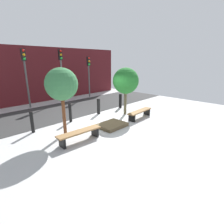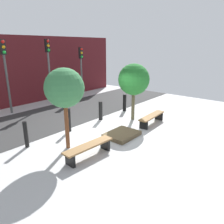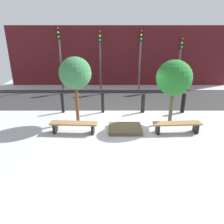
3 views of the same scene
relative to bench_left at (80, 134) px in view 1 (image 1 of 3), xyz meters
The scene contains 15 objects.
ground_plane 2.40m from the bench_left, 26.45° to the left, with size 18.00×18.00×0.00m, color #B2B2B2.
road_strip 5.12m from the bench_left, 65.44° to the left, with size 18.00×4.10×0.01m, color #2F2F2F.
building_facade 8.86m from the bench_left, 75.82° to the left, with size 16.20×0.50×4.26m, color #511419.
bench_left is the anchor object (origin of this frame).
bench_right 4.25m from the bench_left, ahead, with size 1.99×0.51×0.45m.
planter_bed 2.15m from the bench_left, ahead, with size 1.38×1.08×0.17m, color brown.
tree_behind_left_bench 2.21m from the bench_left, 90.00° to the left, with size 1.39×1.39×2.96m.
tree_behind_right_bench 4.71m from the bench_left, 14.71° to the left, with size 1.54×1.54×2.84m.
bollard_far_left 2.54m from the bench_left, 112.02° to the left, with size 0.15×0.15×1.01m, color black.
bollard_left 2.60m from the bench_left, 64.93° to the left, with size 0.15×0.15×1.05m, color black.
bollard_center 3.93m from the bench_left, 36.74° to the left, with size 0.20×0.20×0.96m, color black.
bollard_right 5.71m from the bench_left, 24.33° to the left, with size 0.20×0.20×0.99m, color black.
traffic_light_mid_west 7.42m from the bench_left, 83.69° to the left, with size 0.28×0.27×3.97m.
traffic_light_mid_east 8.17m from the bench_left, 63.53° to the left, with size 0.28×0.27×4.03m.
traffic_light_east 9.56m from the bench_left, 48.48° to the left, with size 0.28×0.27×3.54m.
Camera 1 is at (-5.96, -6.62, 3.24)m, focal length 28.00 mm.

